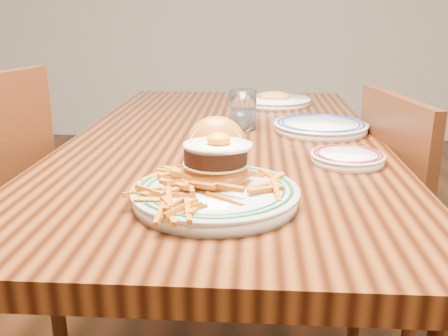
# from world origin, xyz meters

# --- Properties ---
(table) EXTENTS (0.85, 1.60, 0.75)m
(table) POSITION_xyz_m (0.00, 0.00, 0.66)
(table) COLOR black
(table) RESTS_ON floor
(chair_right) EXTENTS (0.48, 0.48, 0.88)m
(chair_right) POSITION_xyz_m (0.56, -0.05, 0.47)
(chair_right) COLOR #3F1E0D
(chair_right) RESTS_ON floor
(main_plate) EXTENTS (0.30, 0.32, 0.15)m
(main_plate) POSITION_xyz_m (0.01, -0.49, 0.79)
(main_plate) COLOR silver
(main_plate) RESTS_ON table
(side_plate) EXTENTS (0.17, 0.17, 0.03)m
(side_plate) POSITION_xyz_m (0.29, -0.24, 0.76)
(side_plate) COLOR silver
(side_plate) RESTS_ON table
(rear_plate) EXTENTS (0.27, 0.27, 0.03)m
(rear_plate) POSITION_xyz_m (0.27, 0.07, 0.77)
(rear_plate) COLOR silver
(rear_plate) RESTS_ON table
(water_glass) EXTENTS (0.08, 0.08, 0.12)m
(water_glass) POSITION_xyz_m (0.04, 0.09, 0.80)
(water_glass) COLOR white
(water_glass) RESTS_ON table
(far_plate) EXTENTS (0.27, 0.27, 0.05)m
(far_plate) POSITION_xyz_m (0.15, 0.51, 0.77)
(far_plate) COLOR silver
(far_plate) RESTS_ON table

